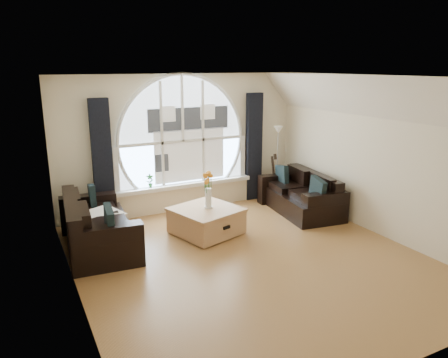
% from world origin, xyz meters
% --- Properties ---
extents(ground, '(5.00, 5.50, 0.01)m').
position_xyz_m(ground, '(0.00, 0.00, 0.00)').
color(ground, brown).
rests_on(ground, ground).
extents(ceiling, '(5.00, 5.50, 0.01)m').
position_xyz_m(ceiling, '(0.00, 0.00, 2.70)').
color(ceiling, silver).
rests_on(ceiling, ground).
extents(wall_back, '(5.00, 0.01, 2.70)m').
position_xyz_m(wall_back, '(0.00, 2.75, 1.35)').
color(wall_back, beige).
rests_on(wall_back, ground).
extents(wall_front, '(5.00, 0.01, 2.70)m').
position_xyz_m(wall_front, '(0.00, -2.75, 1.35)').
color(wall_front, beige).
rests_on(wall_front, ground).
extents(wall_left, '(0.01, 5.50, 2.70)m').
position_xyz_m(wall_left, '(-2.50, 0.00, 1.35)').
color(wall_left, beige).
rests_on(wall_left, ground).
extents(wall_right, '(0.01, 5.50, 2.70)m').
position_xyz_m(wall_right, '(2.50, 0.00, 1.35)').
color(wall_right, beige).
rests_on(wall_right, ground).
extents(attic_slope, '(0.92, 5.50, 0.72)m').
position_xyz_m(attic_slope, '(2.20, 0.00, 2.35)').
color(attic_slope, silver).
rests_on(attic_slope, ground).
extents(arched_window, '(2.60, 0.06, 2.15)m').
position_xyz_m(arched_window, '(0.00, 2.72, 1.62)').
color(arched_window, silver).
rests_on(arched_window, wall_back).
extents(window_sill, '(2.90, 0.22, 0.08)m').
position_xyz_m(window_sill, '(0.00, 2.65, 0.51)').
color(window_sill, white).
rests_on(window_sill, wall_back).
extents(window_frame, '(2.76, 0.08, 2.15)m').
position_xyz_m(window_frame, '(0.00, 2.69, 1.62)').
color(window_frame, white).
rests_on(window_frame, wall_back).
extents(neighbor_house, '(1.70, 0.02, 1.50)m').
position_xyz_m(neighbor_house, '(0.15, 2.71, 1.50)').
color(neighbor_house, silver).
rests_on(neighbor_house, wall_back).
extents(curtain_left, '(0.35, 0.12, 2.30)m').
position_xyz_m(curtain_left, '(-1.60, 2.63, 1.15)').
color(curtain_left, black).
rests_on(curtain_left, ground).
extents(curtain_right, '(0.35, 0.12, 2.30)m').
position_xyz_m(curtain_right, '(1.60, 2.63, 1.15)').
color(curtain_right, black).
rests_on(curtain_right, ground).
extents(sofa_left, '(1.12, 1.99, 0.85)m').
position_xyz_m(sofa_left, '(-1.96, 1.48, 0.40)').
color(sofa_left, black).
rests_on(sofa_left, ground).
extents(sofa_right, '(1.10, 1.86, 0.78)m').
position_xyz_m(sofa_right, '(1.96, 1.42, 0.40)').
color(sofa_right, black).
rests_on(sofa_right, ground).
extents(coffee_chest, '(1.28, 1.28, 0.50)m').
position_xyz_m(coffee_chest, '(-0.17, 1.24, 0.25)').
color(coffee_chest, tan).
rests_on(coffee_chest, ground).
extents(throw_blanket, '(0.73, 0.73, 0.10)m').
position_xyz_m(throw_blanket, '(-1.86, 1.56, 0.50)').
color(throw_blanket, silver).
rests_on(throw_blanket, sofa_left).
extents(vase_flowers, '(0.24, 0.24, 0.70)m').
position_xyz_m(vase_flowers, '(-0.12, 1.26, 0.85)').
color(vase_flowers, white).
rests_on(vase_flowers, coffee_chest).
extents(floor_lamp, '(0.24, 0.24, 1.60)m').
position_xyz_m(floor_lamp, '(2.08, 2.43, 0.80)').
color(floor_lamp, '#B2B2B2').
rests_on(floor_lamp, ground).
extents(guitar, '(0.37, 0.25, 1.06)m').
position_xyz_m(guitar, '(1.86, 2.30, 0.53)').
color(guitar, olive).
rests_on(guitar, ground).
extents(potted_plant, '(0.15, 0.10, 0.27)m').
position_xyz_m(potted_plant, '(-0.72, 2.65, 0.68)').
color(potted_plant, '#1E6023').
rests_on(potted_plant, window_sill).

